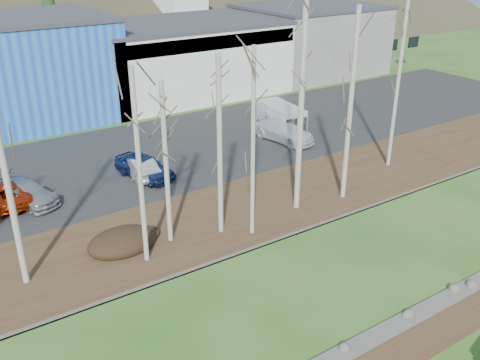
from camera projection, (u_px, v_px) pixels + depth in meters
near_bank_rocks at (355, 348)px, 19.82m from camera, size 80.00×0.80×0.50m
river at (287, 293)px, 22.93m from camera, size 80.00×8.00×0.90m
far_bank_rocks at (235, 250)px, 26.04m from camera, size 80.00×0.80×0.46m
far_bank at (202, 223)px, 28.43m from camera, size 80.00×7.00×0.15m
parking_lot at (125, 161)px, 36.40m from camera, size 80.00×14.00×0.14m
building_white at (182, 57)px, 51.69m from camera, size 18.36×12.24×6.80m
building_grey at (309, 39)px, 59.67m from camera, size 14.28×12.24×7.30m
dirt_mound at (122, 241)px, 25.90m from camera, size 3.43×2.42×0.67m
birch_1 at (6, 178)px, 21.39m from camera, size 0.28×0.28×9.90m
birch_2 at (140, 170)px, 23.17m from camera, size 0.23×0.23×9.11m
birch_3 at (220, 148)px, 25.63m from camera, size 0.26×0.26×9.06m
birch_4 at (166, 165)px, 25.02m from camera, size 0.24×0.24×8.08m
birch_5 at (253, 146)px, 25.39m from camera, size 0.21×0.21×9.47m
birch_6 at (301, 105)px, 27.51m from camera, size 0.30×0.30×11.81m
birch_7 at (350, 108)px, 28.95m from camera, size 0.27×0.27×10.72m
birch_8 at (399, 72)px, 32.95m from camera, size 0.24×0.24×12.47m
car_2 at (7, 192)px, 30.22m from camera, size 2.40×4.82×1.31m
car_3 at (25, 193)px, 30.15m from camera, size 3.42×4.81×1.29m
car_4 at (144, 166)px, 33.37m from camera, size 2.86×4.71×1.50m
car_5 at (140, 166)px, 33.60m from camera, size 1.58×4.05×1.32m
car_6 at (283, 131)px, 39.53m from camera, size 2.89×5.38×1.48m
van_white at (282, 118)px, 41.43m from camera, size 2.50×4.81×2.01m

